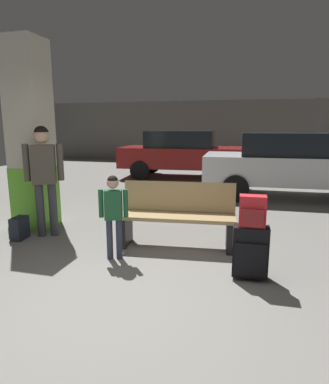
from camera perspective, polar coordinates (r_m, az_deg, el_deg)
ground_plane at (r=6.97m, az=4.35°, el=-2.97°), size 18.00×18.00×0.10m
garage_back_wall at (r=15.55m, az=10.63°, el=10.16°), size 18.00×0.12×2.80m
structural_pillar at (r=5.85m, az=-22.02°, el=8.82°), size 0.57×0.57×3.01m
bench at (r=4.64m, az=2.23°, el=-4.01°), size 1.65×0.69×0.89m
suitcase at (r=3.79m, az=14.58°, el=-9.89°), size 0.39×0.24×0.60m
backpack_bright at (r=3.65m, az=14.93°, el=-3.28°), size 0.28×0.20×0.34m
child at (r=4.16m, az=-8.80°, el=-2.80°), size 0.35×0.21×1.08m
adult at (r=5.25m, az=-20.07°, el=3.67°), size 0.52×0.33×1.67m
backpack_dark_floor at (r=5.42m, az=-23.76°, el=-5.75°), size 0.21×0.29×0.34m
parked_car_far at (r=10.82m, az=3.32°, el=6.75°), size 4.21×2.03×1.51m
parked_car_near at (r=8.36m, az=21.02°, el=4.66°), size 4.17×1.94×1.51m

